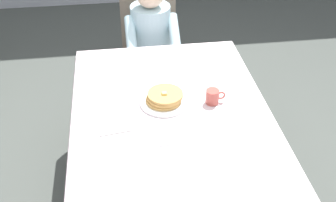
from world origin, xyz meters
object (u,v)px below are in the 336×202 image
at_px(plate_breakfast, 164,102).
at_px(spoon_near_edge, 166,145).
at_px(diner_person, 151,38).
at_px(cup_coffee, 213,97).
at_px(chair_diner, 150,44).
at_px(dining_table_main, 171,123).
at_px(knife_right_of_plate, 198,102).
at_px(breakfast_stack, 164,97).
at_px(fork_left_of_plate, 131,108).

height_order(plate_breakfast, spoon_near_edge, plate_breakfast).
bearing_deg(diner_person, cup_coffee, 104.41).
bearing_deg(chair_diner, cup_coffee, 102.49).
xyz_separation_m(plate_breakfast, cup_coffee, (0.27, -0.03, 0.03)).
distance_m(dining_table_main, chair_diner, 1.18).
xyz_separation_m(chair_diner, knife_right_of_plate, (0.17, -1.12, 0.21)).
distance_m(dining_table_main, diner_person, 1.01).
distance_m(breakfast_stack, cup_coffee, 0.27).
distance_m(diner_person, knife_right_of_plate, 0.98).
height_order(chair_diner, plate_breakfast, chair_diner).
bearing_deg(breakfast_stack, cup_coffee, -7.61).
height_order(diner_person, knife_right_of_plate, diner_person).
xyz_separation_m(fork_left_of_plate, spoon_near_edge, (0.15, -0.33, 0.00)).
distance_m(breakfast_stack, knife_right_of_plate, 0.19).
xyz_separation_m(chair_diner, spoon_near_edge, (-0.06, -1.45, 0.21)).
xyz_separation_m(dining_table_main, diner_person, (-0.01, 1.01, 0.02)).
bearing_deg(knife_right_of_plate, spoon_near_edge, 151.08).
relative_size(diner_person, spoon_near_edge, 7.47).
bearing_deg(dining_table_main, knife_right_of_plate, 17.51).
relative_size(chair_diner, breakfast_stack, 4.37).
distance_m(dining_table_main, plate_breakfast, 0.12).
bearing_deg(diner_person, chair_diner, -90.00).
xyz_separation_m(chair_diner, breakfast_stack, (-0.02, -1.10, 0.25)).
relative_size(plate_breakfast, breakfast_stack, 1.32).
height_order(dining_table_main, cup_coffee, cup_coffee).
distance_m(chair_diner, spoon_near_edge, 1.47).
bearing_deg(fork_left_of_plate, chair_diner, -8.11).
xyz_separation_m(plate_breakfast, fork_left_of_plate, (-0.19, -0.02, -0.01)).
relative_size(diner_person, breakfast_stack, 5.27).
xyz_separation_m(dining_table_main, spoon_near_edge, (-0.07, -0.28, 0.09)).
bearing_deg(chair_diner, spoon_near_edge, 87.60).
xyz_separation_m(chair_diner, fork_left_of_plate, (-0.21, -1.12, 0.21)).
bearing_deg(knife_right_of_plate, fork_left_of_plate, 95.49).
bearing_deg(breakfast_stack, plate_breakfast, -104.43).
height_order(dining_table_main, knife_right_of_plate, knife_right_of_plate).
distance_m(cup_coffee, spoon_near_edge, 0.45).
xyz_separation_m(dining_table_main, breakfast_stack, (-0.03, 0.07, 0.13)).
height_order(chair_diner, breakfast_stack, chair_diner).
bearing_deg(diner_person, breakfast_stack, 88.69).
xyz_separation_m(plate_breakfast, knife_right_of_plate, (0.19, -0.02, -0.01)).
height_order(breakfast_stack, knife_right_of_plate, breakfast_stack).
relative_size(diner_person, plate_breakfast, 4.00).
relative_size(plate_breakfast, spoon_near_edge, 1.87).
distance_m(cup_coffee, fork_left_of_plate, 0.46).
xyz_separation_m(plate_breakfast, spoon_near_edge, (-0.04, -0.35, -0.01)).
distance_m(fork_left_of_plate, knife_right_of_plate, 0.38).
bearing_deg(chair_diner, diner_person, 90.00).
xyz_separation_m(chair_diner, diner_person, (-0.00, -0.16, 0.14)).
height_order(diner_person, fork_left_of_plate, diner_person).
bearing_deg(fork_left_of_plate, diner_person, -9.80).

